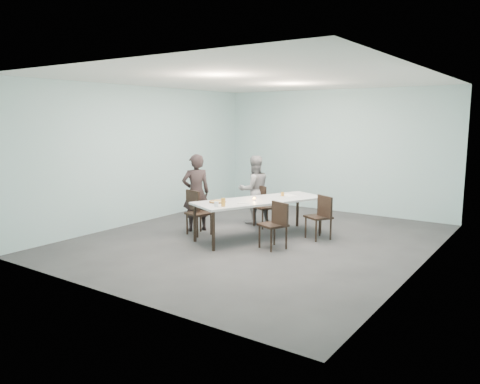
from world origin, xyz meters
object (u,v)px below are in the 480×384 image
Objects in this scene: beer_glass at (223,202)px; tealight at (254,200)px; pizza at (218,202)px; chair_near_left at (196,209)px; chair_far_left at (263,203)px; table at (260,202)px; diner_near at (196,193)px; amber_tumbler at (282,194)px; diner_far at (254,190)px; chair_near_right at (276,222)px; chair_far_right at (321,214)px; side_plate at (242,203)px; water_tumbler at (216,204)px.

tealight is (0.14, 0.80, -0.05)m from beer_glass.
beer_glass reaches higher than pizza.
chair_near_left is 1.52m from chair_far_left.
tealight is (-0.01, -0.18, 0.08)m from table.
diner_near reaches higher than tealight.
chair_near_left reaches higher than amber_tumbler.
diner_near is at bearing 9.06° from diner_far.
chair_near_right is 0.55× the size of diner_near.
chair_near_left is at bearing 76.83° from diner_near.
pizza is 1.50m from amber_tumbler.
chair_far_right is 4.83× the size of side_plate.
pizza is at bearing -7.59° from chair_near_left.
chair_far_left is 1.00× the size of chair_far_right.
tealight is (0.05, 0.35, 0.02)m from side_plate.
beer_glass is at bearing 46.87° from chair_near_right.
side_plate is 0.58m from water_tumbler.
diner_far reaches higher than chair_near_right.
chair_far_right is at bearing -6.64° from amber_tumbler.
tealight is (-0.71, 0.38, 0.27)m from chair_near_right.
diner_far is at bearing 104.67° from water_tumbler.
amber_tumbler is at bearing 79.22° from side_plate.
chair_near_left is 1.00× the size of chair_far_right.
table is at bearing 81.09° from beer_glass.
pizza is 0.38m from water_tumbler.
beer_glass is 0.81m from tealight.
chair_far_left is at bearing 113.32° from tealight.
diner_far is 26.81× the size of tealight.
tealight reaches higher than side_plate.
chair_near_left reaches higher than water_tumbler.
diner_near is 1.41m from water_tumbler.
chair_far_left is 1.87m from beer_glass.
chair_far_right is at bearing 12.51° from chair_far_left.
beer_glass is 0.13m from water_tumbler.
diner_far is 1.00m from amber_tumbler.
diner_far is 4.42× the size of pizza.
chair_near_left is 5.80× the size of beer_glass.
chair_near_right is at bearing -2.81° from side_plate.
beer_glass is at bearing -36.10° from pizza.
chair_far_right is 15.54× the size of tealight.
diner_far is 2.05m from beer_glass.
pizza is at bearing -148.71° from side_plate.
chair_near_right is 5.80× the size of beer_glass.
table is 3.15× the size of chair_far_left.
chair_far_left is 5.80× the size of beer_glass.
table is 0.63m from amber_tumbler.
chair_near_right is 2.12m from diner_near.
pizza is (-0.45, -0.76, 0.08)m from table.
amber_tumbler is at bearing 21.96° from chair_far_right.
table is 1.00m from beer_glass.
diner_far is at bearing 115.12° from side_plate.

